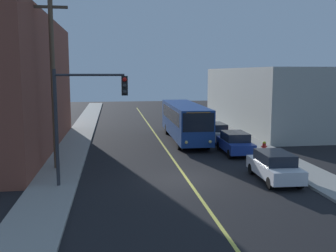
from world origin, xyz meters
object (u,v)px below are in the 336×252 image
at_px(parked_car_blue, 235,143).
at_px(traffic_signal_left_corner, 86,105).
at_px(city_bus, 184,120).
at_px(utility_pole_near, 53,68).
at_px(parked_car_silver, 215,132).
at_px(parked_car_white, 274,166).
at_px(fire_hydrant, 264,147).

bearing_deg(parked_car_blue, traffic_signal_left_corner, -145.87).
height_order(city_bus, utility_pole_near, utility_pole_near).
relative_size(parked_car_blue, parked_car_silver, 1.01).
bearing_deg(utility_pole_near, parked_car_blue, 13.72).
xyz_separation_m(parked_car_white, fire_hydrant, (2.13, 6.67, -0.26)).
bearing_deg(parked_car_blue, parked_car_white, -90.75).
bearing_deg(fire_hydrant, utility_pole_near, -170.37).
height_order(city_bus, parked_car_silver, city_bus).
xyz_separation_m(parked_car_silver, utility_pole_near, (-12.24, -8.14, 5.39)).
height_order(parked_car_white, parked_car_blue, same).
distance_m(parked_car_silver, utility_pole_near, 15.65).
bearing_deg(parked_car_silver, parked_car_white, -89.72).
bearing_deg(parked_car_silver, utility_pole_near, -146.37).
bearing_deg(traffic_signal_left_corner, parked_car_white, -1.81).
xyz_separation_m(city_bus, traffic_signal_left_corner, (-7.61, -13.23, 2.49)).
relative_size(parked_car_silver, traffic_signal_left_corner, 0.74).
xyz_separation_m(parked_car_blue, traffic_signal_left_corner, (-10.22, -6.93, 3.46)).
distance_m(parked_car_blue, traffic_signal_left_corner, 12.83).
bearing_deg(traffic_signal_left_corner, parked_car_silver, 50.10).
xyz_separation_m(traffic_signal_left_corner, fire_hydrant, (12.26, 6.35, -3.72)).
xyz_separation_m(city_bus, fire_hydrant, (4.65, -6.88, -1.23)).
bearing_deg(parked_car_blue, city_bus, 112.52).
relative_size(city_bus, utility_pole_near, 1.10).
bearing_deg(fire_hydrant, city_bus, 124.07).
height_order(utility_pole_near, traffic_signal_left_corner, utility_pole_near).
bearing_deg(city_bus, fire_hydrant, -55.93).
distance_m(city_bus, parked_car_blue, 6.89).
xyz_separation_m(parked_car_white, utility_pole_near, (-12.30, 4.22, 5.39)).
xyz_separation_m(parked_car_blue, utility_pole_near, (-12.39, -3.02, 5.39)).
xyz_separation_m(city_bus, parked_car_blue, (2.61, -6.30, -0.98)).
xyz_separation_m(utility_pole_near, fire_hydrant, (14.43, 2.45, -5.65)).
distance_m(parked_car_white, utility_pole_near, 14.07).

